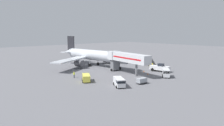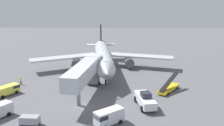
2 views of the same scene
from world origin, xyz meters
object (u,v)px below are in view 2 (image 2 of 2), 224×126
object	(u,v)px
jet_bridge	(86,71)
safety_cone_alpha	(102,107)
belt_loader_truck	(169,88)
airplane_at_gate	(103,55)
ground_crew_worker_foreground	(21,80)
baggage_cart_outer_left	(30,120)
safety_cone_bravo	(118,98)
pushback_tug	(145,100)
service_van_near_left	(108,116)
service_van_near_center	(7,90)

from	to	relation	value
jet_bridge	safety_cone_alpha	distance (m)	8.61
jet_bridge	belt_loader_truck	xyz separation A→B (m)	(17.04, 2.30, -4.20)
airplane_at_gate	belt_loader_truck	bearing A→B (deg)	-48.33
jet_bridge	ground_crew_worker_foreground	xyz separation A→B (m)	(-15.77, 5.73, -4.00)
baggage_cart_outer_left	safety_cone_alpha	bearing A→B (deg)	31.16
airplane_at_gate	safety_cone_bravo	bearing A→B (deg)	-78.81
pushback_tug	ground_crew_worker_foreground	distance (m)	29.14
jet_bridge	pushback_tug	bearing A→B (deg)	-25.46
airplane_at_gate	ground_crew_worker_foreground	bearing A→B (deg)	-143.36
service_van_near_left	baggage_cart_outer_left	xyz separation A→B (m)	(-11.76, -0.53, -0.51)
ground_crew_worker_foreground	airplane_at_gate	bearing A→B (deg)	36.64
safety_cone_bravo	service_van_near_left	bearing A→B (deg)	-98.61
baggage_cart_outer_left	safety_cone_alpha	xyz separation A→B (m)	(10.39, 6.28, -0.54)
pushback_tug	ground_crew_worker_foreground	bearing A→B (deg)	157.70
service_van_near_center	jet_bridge	bearing A→B (deg)	1.99
jet_bridge	ground_crew_worker_foreground	world-z (taller)	jet_bridge
service_van_near_center	baggage_cart_outer_left	xyz separation A→B (m)	(9.10, -12.01, -0.26)
airplane_at_gate	baggage_cart_outer_left	xyz separation A→B (m)	(-8.97, -31.61, -3.29)
ground_crew_worker_foreground	jet_bridge	bearing A→B (deg)	-19.97
baggage_cart_outer_left	ground_crew_worker_foreground	distance (m)	20.35
service_van_near_left	baggage_cart_outer_left	bearing A→B (deg)	-177.43
airplane_at_gate	jet_bridge	size ratio (longest dim) A/B	2.18
pushback_tug	service_van_near_center	world-z (taller)	pushback_tug
airplane_at_gate	belt_loader_truck	size ratio (longest dim) A/B	5.86
airplane_at_gate	service_van_near_left	bearing A→B (deg)	-84.87
baggage_cart_outer_left	belt_loader_truck	bearing A→B (deg)	31.90
ground_crew_worker_foreground	safety_cone_bravo	xyz separation A→B (m)	(22.15, -8.14, -0.71)
jet_bridge	service_van_near_left	distance (m)	13.50
belt_loader_truck	safety_cone_alpha	size ratio (longest dim) A/B	11.93
service_van_near_left	safety_cone_bravo	world-z (taller)	service_van_near_left
jet_bridge	ground_crew_worker_foreground	distance (m)	17.25
jet_bridge	safety_cone_bravo	size ratio (longest dim) A/B	33.53
pushback_tug	safety_cone_bravo	bearing A→B (deg)	148.71
baggage_cart_outer_left	safety_cone_alpha	world-z (taller)	baggage_cart_outer_left
airplane_at_gate	belt_loader_truck	xyz separation A→B (m)	(14.90, -16.75, -3.34)
pushback_tug	safety_cone_bravo	distance (m)	5.71
airplane_at_gate	baggage_cart_outer_left	bearing A→B (deg)	-105.85
safety_cone_alpha	ground_crew_worker_foreground	bearing A→B (deg)	148.14
airplane_at_gate	safety_cone_alpha	xyz separation A→B (m)	(1.41, -25.32, -3.83)
jet_bridge	baggage_cart_outer_left	distance (m)	14.89
pushback_tug	belt_loader_truck	world-z (taller)	belt_loader_truck
service_van_near_left	safety_cone_alpha	xyz separation A→B (m)	(-1.38, 5.75, -1.06)
jet_bridge	service_van_near_center	world-z (taller)	jet_bridge
pushback_tug	safety_cone_bravo	xyz separation A→B (m)	(-4.80, 2.92, -1.00)
jet_bridge	safety_cone_alpha	world-z (taller)	jet_bridge
service_van_near_left	service_van_near_center	bearing A→B (deg)	151.18
safety_cone_alpha	baggage_cart_outer_left	bearing A→B (deg)	-148.84
belt_loader_truck	baggage_cart_outer_left	xyz separation A→B (m)	(-23.88, -14.86, 0.05)
ground_crew_worker_foreground	service_van_near_left	bearing A→B (deg)	-40.63
pushback_tug	belt_loader_truck	distance (m)	9.63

